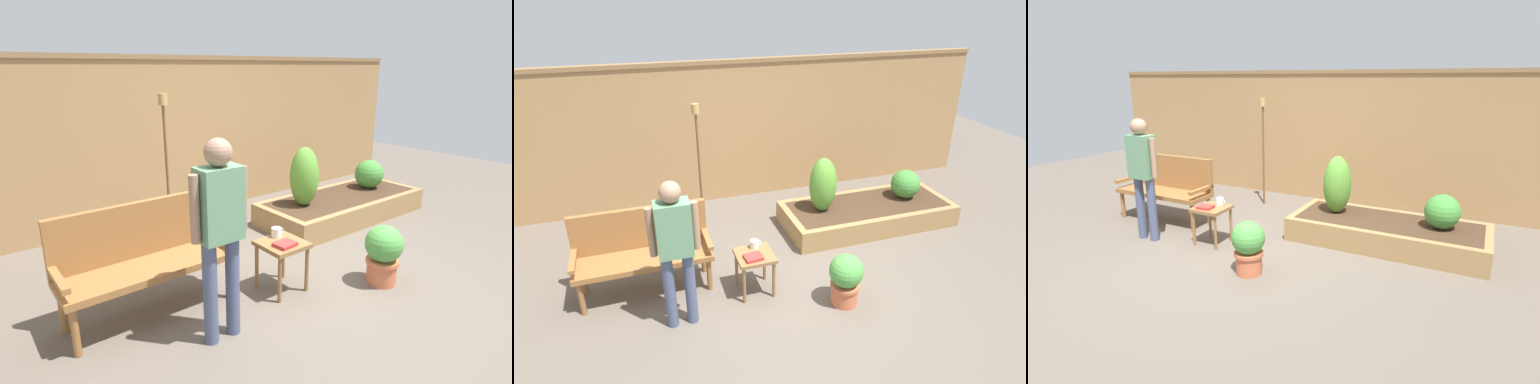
% 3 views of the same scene
% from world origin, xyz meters
% --- Properties ---
extents(ground_plane, '(14.00, 14.00, 0.00)m').
position_xyz_m(ground_plane, '(0.00, 0.00, 0.00)').
color(ground_plane, '#60564C').
extents(fence_back, '(8.40, 0.14, 2.16)m').
position_xyz_m(fence_back, '(0.00, 2.60, 1.09)').
color(fence_back, '#A37A4C').
rests_on(fence_back, ground_plane).
extents(garden_bench, '(1.44, 0.48, 0.94)m').
position_xyz_m(garden_bench, '(-1.47, 0.56, 0.54)').
color(garden_bench, '#936033').
rests_on(garden_bench, ground_plane).
extents(side_table, '(0.40, 0.40, 0.48)m').
position_xyz_m(side_table, '(-0.34, 0.11, 0.40)').
color(side_table, olive).
rests_on(side_table, ground_plane).
extents(cup_on_table, '(0.13, 0.09, 0.09)m').
position_xyz_m(cup_on_table, '(-0.30, 0.23, 0.53)').
color(cup_on_table, white).
rests_on(cup_on_table, side_table).
extents(book_on_table, '(0.20, 0.17, 0.03)m').
position_xyz_m(book_on_table, '(-0.37, 0.03, 0.50)').
color(book_on_table, '#B2332D').
rests_on(book_on_table, side_table).
extents(potted_boxwood, '(0.36, 0.36, 0.59)m').
position_xyz_m(potted_boxwood, '(0.51, -0.39, 0.32)').
color(potted_boxwood, '#C66642').
rests_on(potted_boxwood, ground_plane).
extents(raised_planter_bed, '(2.40, 1.00, 0.30)m').
position_xyz_m(raised_planter_bed, '(1.63, 1.10, 0.15)').
color(raised_planter_bed, '#997547').
rests_on(raised_planter_bed, ground_plane).
extents(shrub_near_bench, '(0.37, 0.37, 0.76)m').
position_xyz_m(shrub_near_bench, '(0.93, 1.14, 0.68)').
color(shrub_near_bench, brown).
rests_on(shrub_near_bench, raised_planter_bed).
extents(shrub_far_corner, '(0.41, 0.41, 0.41)m').
position_xyz_m(shrub_far_corner, '(2.25, 1.14, 0.51)').
color(shrub_far_corner, brown).
rests_on(shrub_far_corner, raised_planter_bed).
extents(tiki_torch, '(0.10, 0.10, 1.73)m').
position_xyz_m(tiki_torch, '(-0.60, 1.86, 1.18)').
color(tiki_torch, brown).
rests_on(tiki_torch, ground_plane).
extents(person_by_bench, '(0.47, 0.20, 1.56)m').
position_xyz_m(person_by_bench, '(-1.17, -0.16, 0.93)').
color(person_by_bench, '#475170').
rests_on(person_by_bench, ground_plane).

